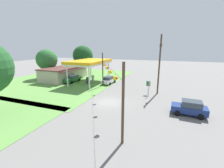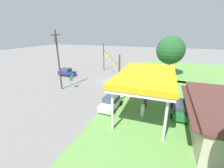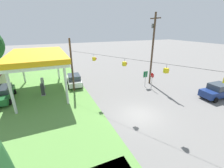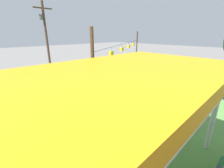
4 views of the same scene
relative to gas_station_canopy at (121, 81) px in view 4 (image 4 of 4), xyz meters
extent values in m
plane|color=slate|center=(-10.54, -9.00, -4.89)|extent=(160.00, 160.00, 0.00)
cube|color=silver|center=(0.00, 0.00, -0.23)|extent=(11.43, 6.47, 0.35)
cube|color=orange|center=(0.00, 0.00, 0.22)|extent=(11.63, 6.67, 0.55)
cylinder|color=silver|center=(-5.12, -2.63, -2.64)|extent=(0.28, 0.28, 4.49)
cylinder|color=silver|center=(-5.12, 2.63, -2.64)|extent=(0.28, 0.28, 4.49)
cube|color=gray|center=(-1.32, 0.00, -4.83)|extent=(0.71, 0.56, 0.12)
cube|color=#333338|center=(-1.32, 0.00, -4.03)|extent=(0.55, 0.40, 1.47)
cube|color=black|center=(-1.32, -0.21, -3.74)|extent=(0.39, 0.03, 0.24)
cube|color=black|center=(1.32, -0.21, -3.74)|extent=(0.39, 0.03, 0.24)
cube|color=white|center=(0.71, -4.46, -4.17)|extent=(4.45, 2.12, 0.75)
cube|color=#333D47|center=(0.45, -4.44, -3.46)|extent=(2.49, 1.85, 0.68)
cylinder|color=black|center=(2.11, -3.60, -4.55)|extent=(0.69, 0.26, 0.68)
cylinder|color=black|center=(1.99, -5.49, -4.55)|extent=(0.69, 0.26, 0.68)
cylinder|color=black|center=(-0.57, -3.43, -4.55)|extent=(0.69, 0.26, 0.68)
cylinder|color=black|center=(-0.69, -5.32, -4.55)|extent=(0.69, 0.26, 0.68)
cube|color=navy|center=(-11.03, -20.09, -4.14)|extent=(2.03, 4.21, 0.82)
cube|color=#333D47|center=(-11.04, -20.33, -3.37)|extent=(1.80, 2.34, 0.71)
cylinder|color=black|center=(-11.92, -18.77, -4.55)|extent=(0.25, 0.69, 0.68)
cylinder|color=black|center=(-10.03, -18.85, -4.55)|extent=(0.25, 0.69, 0.68)
cylinder|color=black|center=(-12.03, -21.32, -4.55)|extent=(0.25, 0.69, 0.68)
cylinder|color=black|center=(-10.15, -21.41, -4.55)|extent=(0.25, 0.69, 0.68)
cylinder|color=#99999E|center=(-5.35, -14.40, -3.84)|extent=(0.08, 0.08, 2.10)
cylinder|color=white|center=(-5.35, -14.40, -2.79)|extent=(0.80, 0.03, 0.80)
cylinder|color=red|center=(-5.35, -14.40, -2.79)|extent=(0.70, 0.03, 0.70)
cylinder|color=gray|center=(-4.21, -14.11, -3.69)|extent=(0.07, 0.07, 2.40)
cube|color=#146B33|center=(-4.16, -14.11, -2.94)|extent=(0.04, 0.70, 0.90)
cylinder|color=#4C3828|center=(-3.24, -15.70, 0.33)|extent=(0.28, 0.28, 10.43)
cube|color=#4C3828|center=(-3.24, -15.70, 4.75)|extent=(2.20, 0.14, 0.14)
cylinder|color=#59595B|center=(-2.89, -15.70, 3.75)|extent=(0.44, 0.44, 0.60)
cylinder|color=#4C3828|center=(-19.52, -14.00, -1.29)|extent=(0.24, 0.24, 7.20)
cylinder|color=#4C3828|center=(-1.56, -4.00, -1.29)|extent=(0.24, 0.24, 7.20)
cylinder|color=black|center=(-10.54, -9.00, 0.73)|extent=(17.97, 10.02, 0.02)
cylinder|color=black|center=(-15.93, -12.00, 0.55)|extent=(0.02, 0.02, 0.35)
cube|color=yellow|center=(-15.93, -12.00, 0.18)|extent=(0.32, 0.32, 0.40)
sphere|color=red|center=(-15.93, -12.17, 0.18)|extent=(0.28, 0.28, 0.28)
cylinder|color=black|center=(-12.34, -10.00, 0.55)|extent=(0.02, 0.02, 0.35)
cube|color=yellow|center=(-12.34, -10.00, 0.18)|extent=(0.32, 0.32, 0.40)
sphere|color=yellow|center=(-12.34, -10.17, 0.18)|extent=(0.28, 0.28, 0.28)
cylinder|color=black|center=(-8.75, -8.00, 0.55)|extent=(0.02, 0.02, 0.35)
cube|color=yellow|center=(-8.75, -8.00, 0.18)|extent=(0.32, 0.32, 0.40)
sphere|color=red|center=(-8.75, -8.17, 0.18)|extent=(0.28, 0.28, 0.28)
cylinder|color=black|center=(-5.15, -6.00, 0.55)|extent=(0.02, 0.02, 0.35)
cube|color=yellow|center=(-5.15, -6.00, 0.18)|extent=(0.32, 0.32, 0.40)
sphere|color=red|center=(-5.15, -6.17, 0.18)|extent=(0.28, 0.28, 0.28)
camera|label=1|loc=(-30.76, -17.33, 3.40)|focal=24.00mm
camera|label=2|loc=(18.14, 2.03, 5.25)|focal=24.00mm
camera|label=3|loc=(-21.52, -1.03, 3.53)|focal=24.00mm
camera|label=4|loc=(4.39, 4.05, 1.88)|focal=24.00mm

